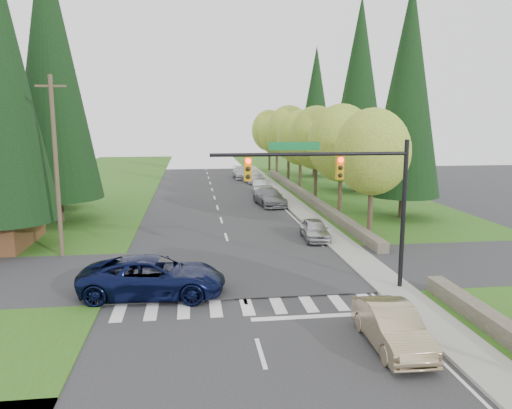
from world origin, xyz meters
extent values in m
plane|color=#28282B|center=(0.00, 0.00, 0.00)|extent=(120.00, 120.00, 0.00)
cube|color=#315316|center=(13.00, 20.00, 0.03)|extent=(14.00, 110.00, 0.06)
cube|color=#315316|center=(-13.00, 20.00, 0.03)|extent=(14.00, 110.00, 0.06)
cube|color=#28282B|center=(0.00, 8.00, 0.00)|extent=(120.00, 8.00, 0.10)
cube|color=gray|center=(6.90, 22.00, 0.07)|extent=(1.80, 80.00, 0.13)
cube|color=gray|center=(6.05, 22.00, 0.07)|extent=(0.20, 80.00, 0.13)
cube|color=#4C4438|center=(8.60, 30.00, 0.35)|extent=(0.70, 40.00, 0.70)
cylinder|color=black|center=(7.20, 4.50, 3.40)|extent=(0.20, 0.20, 6.80)
cylinder|color=black|center=(2.90, 4.50, 6.20)|extent=(8.60, 0.16, 0.16)
cube|color=#0C662D|center=(2.20, 4.55, 6.55)|extent=(2.20, 0.04, 0.35)
cube|color=#BF8C0C|center=(4.20, 4.50, 5.60)|extent=(0.32, 0.24, 1.00)
sphere|color=#FF0C05|center=(4.20, 4.36, 5.95)|extent=(0.22, 0.22, 0.22)
cube|color=#BF8C0C|center=(0.20, 4.50, 5.60)|extent=(0.32, 0.24, 1.00)
sphere|color=#FF0C05|center=(0.20, 4.36, 5.95)|extent=(0.22, 0.22, 0.22)
cylinder|color=#473828|center=(-9.50, 12.00, 5.00)|extent=(0.24, 0.24, 10.00)
cube|color=#473828|center=(-9.50, 12.00, 9.40)|extent=(1.60, 0.10, 0.12)
cylinder|color=#38281C|center=(9.20, 14.00, 2.38)|extent=(0.32, 0.32, 4.76)
ellipsoid|color=olive|center=(9.20, 14.00, 5.61)|extent=(4.80, 4.80, 5.52)
cylinder|color=#38281C|center=(9.30, 21.00, 2.46)|extent=(0.32, 0.32, 4.93)
ellipsoid|color=olive|center=(9.30, 21.00, 5.81)|extent=(5.20, 5.20, 5.98)
cylinder|color=#38281C|center=(9.10, 28.00, 2.52)|extent=(0.32, 0.32, 5.04)
ellipsoid|color=olive|center=(9.10, 28.00, 5.94)|extent=(5.00, 5.00, 5.75)
cylinder|color=#38281C|center=(9.20, 35.00, 2.41)|extent=(0.32, 0.32, 4.82)
ellipsoid|color=olive|center=(9.20, 35.00, 5.68)|extent=(5.00, 5.00, 5.75)
cylinder|color=#38281C|center=(9.30, 42.00, 2.58)|extent=(0.32, 0.32, 5.15)
ellipsoid|color=olive|center=(9.30, 42.00, 6.07)|extent=(5.40, 5.40, 6.21)
cylinder|color=#38281C|center=(9.10, 49.00, 2.35)|extent=(0.32, 0.32, 4.70)
ellipsoid|color=olive|center=(9.10, 49.00, 5.54)|extent=(4.80, 4.80, 5.52)
cylinder|color=#38281C|center=(9.20, 56.00, 2.49)|extent=(0.32, 0.32, 4.98)
ellipsoid|color=olive|center=(9.20, 56.00, 5.87)|extent=(5.20, 5.20, 5.98)
cylinder|color=#38281C|center=(-13.00, 14.00, 1.00)|extent=(0.50, 0.50, 2.00)
cylinder|color=#38281C|center=(-12.00, 22.00, 1.00)|extent=(0.50, 0.50, 2.00)
cone|color=black|center=(-12.00, 22.00, 11.30)|extent=(6.46, 6.46, 19.00)
cylinder|color=#38281C|center=(-14.00, 28.00, 1.00)|extent=(0.50, 0.50, 2.00)
cone|color=black|center=(-14.00, 28.00, 10.30)|extent=(5.78, 5.78, 17.00)
cylinder|color=#38281C|center=(14.00, 20.00, 1.00)|extent=(0.50, 0.50, 2.00)
cone|color=black|center=(14.00, 20.00, 9.80)|extent=(5.44, 5.44, 16.00)
cylinder|color=#38281C|center=(15.00, 34.00, 1.00)|extent=(0.50, 0.50, 2.00)
cone|color=black|center=(15.00, 34.00, 10.80)|extent=(6.12, 6.12, 18.00)
cylinder|color=#38281C|center=(14.00, 48.00, 1.00)|extent=(0.50, 0.50, 2.00)
cone|color=black|center=(14.00, 48.00, 9.30)|extent=(5.10, 5.10, 15.00)
imported|color=tan|center=(4.50, -1.09, 0.73)|extent=(1.60, 4.43, 1.45)
imported|color=black|center=(-3.92, 5.00, 0.87)|extent=(6.52, 3.44, 1.75)
imported|color=#ADADB2|center=(5.60, 14.12, 0.66)|extent=(1.74, 3.94, 1.32)
imported|color=slate|center=(4.68, 26.95, 0.76)|extent=(2.73, 5.45, 1.52)
imported|color=#BABBBF|center=(4.79, 34.20, 0.68)|extent=(1.78, 4.25, 1.37)
imported|color=silver|center=(5.16, 42.43, 0.82)|extent=(2.59, 5.05, 1.64)
imported|color=#ACACB1|center=(4.20, 47.28, 0.72)|extent=(2.22, 5.03, 1.44)
camera|label=1|loc=(-2.15, -16.35, 7.75)|focal=35.00mm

